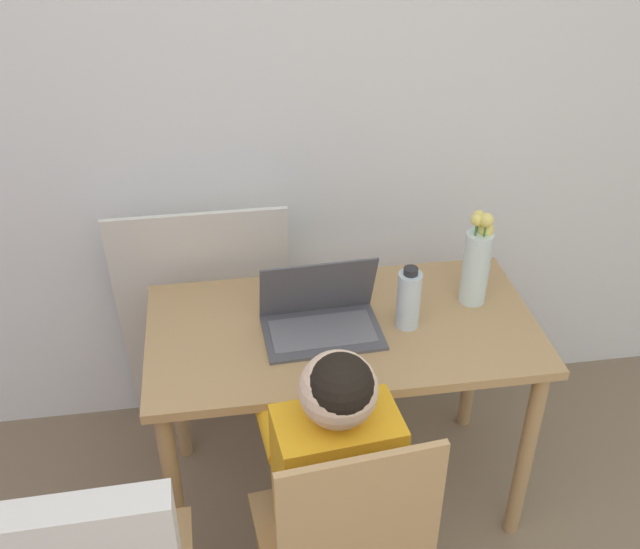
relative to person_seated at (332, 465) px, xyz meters
name	(u,v)px	position (x,y,z in m)	size (l,w,h in m)	color
wall_back	(229,100)	(-0.17, 1.03, 0.59)	(6.40, 0.05, 2.50)	white
dining_table	(342,352)	(0.11, 0.48, -0.04)	(1.18, 0.61, 0.72)	tan
person_seated	(332,465)	(0.00, 0.00, 0.00)	(0.34, 0.45, 1.06)	orange
laptop	(320,314)	(0.05, 0.48, 0.12)	(0.36, 0.24, 0.22)	#4C4C51
flower_vase	(477,262)	(0.54, 0.55, 0.21)	(0.08, 0.08, 0.32)	silver
water_bottle	(409,299)	(0.31, 0.46, 0.16)	(0.07, 0.07, 0.20)	silver
cardboard_panel	(206,321)	(-0.31, 0.91, -0.18)	(0.60, 0.15, 0.95)	silver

